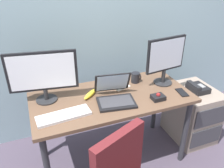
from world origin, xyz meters
TOP-DOWN VIEW (x-y plane):
  - ground_plane at (0.00, 0.00)m, footprint 8.00×8.00m
  - back_wall at (0.00, 0.69)m, footprint 6.00×0.10m
  - desk at (0.00, 0.00)m, footprint 1.40×0.67m
  - file_cabinet at (0.95, 0.01)m, footprint 0.42×0.53m
  - desk_phone at (0.95, -0.01)m, footprint 0.17×0.20m
  - monitor_main at (-0.55, 0.14)m, footprint 0.56×0.18m
  - monitor_side at (0.55, 0.05)m, footprint 0.42×0.18m
  - keyboard at (-0.46, -0.15)m, footprint 0.42×0.17m
  - laptop at (-0.00, -0.07)m, footprint 0.36×0.36m
  - trackball_mouse at (0.35, -0.20)m, footprint 0.11×0.09m
  - coffee_mug at (0.31, 0.16)m, footprint 0.09×0.08m
  - paper_notepad at (0.12, 0.17)m, footprint 0.20×0.24m
  - cell_phone at (0.61, -0.18)m, footprint 0.09×0.15m
  - banana at (-0.18, 0.07)m, footprint 0.17×0.16m

SIDE VIEW (x-z plane):
  - ground_plane at x=0.00m, z-range 0.00..0.00m
  - file_cabinet at x=0.95m, z-range 0.00..0.60m
  - desk_phone at x=0.95m, z-range 0.59..0.68m
  - desk at x=0.00m, z-range 0.28..1.02m
  - cell_phone at x=0.61m, z-range 0.74..0.75m
  - paper_notepad at x=0.12m, z-range 0.74..0.75m
  - keyboard at x=-0.46m, z-range 0.74..0.77m
  - banana at x=-0.18m, z-range 0.74..0.78m
  - trackball_mouse at x=0.35m, z-range 0.73..0.80m
  - coffee_mug at x=0.31m, z-range 0.74..0.84m
  - laptop at x=0.00m, z-range 0.68..0.90m
  - monitor_main at x=-0.55m, z-range 0.77..1.21m
  - monitor_side at x=0.55m, z-range 0.78..1.23m
  - back_wall at x=0.00m, z-range 0.00..2.80m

